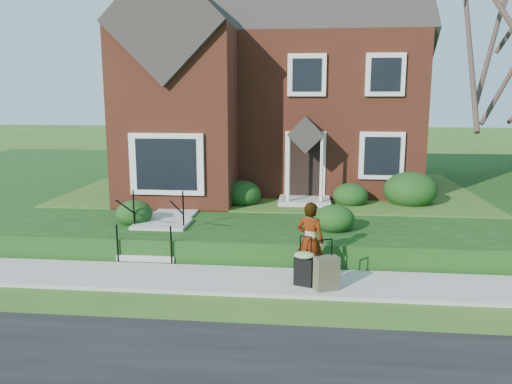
# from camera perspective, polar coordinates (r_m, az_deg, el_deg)

# --- Properties ---
(ground) EXTENTS (120.00, 120.00, 0.00)m
(ground) POSITION_cam_1_polar(r_m,az_deg,el_deg) (10.87, -1.22, -10.29)
(ground) COLOR #2D5119
(ground) RESTS_ON ground
(sidewalk) EXTENTS (60.00, 1.60, 0.08)m
(sidewalk) POSITION_cam_1_polar(r_m,az_deg,el_deg) (10.86, -1.22, -10.09)
(sidewalk) COLOR #9E9B93
(sidewalk) RESTS_ON ground
(terrace) EXTENTS (44.00, 20.00, 0.60)m
(terrace) POSITION_cam_1_polar(r_m,az_deg,el_deg) (21.45, 13.17, 0.76)
(terrace) COLOR #14390F
(terrace) RESTS_ON ground
(walkway) EXTENTS (1.20, 6.00, 0.06)m
(walkway) POSITION_cam_1_polar(r_m,az_deg,el_deg) (15.88, -7.94, -1.27)
(walkway) COLOR #9E9B93
(walkway) RESTS_ON terrace
(main_house) EXTENTS (10.40, 10.20, 9.40)m
(main_house) POSITION_cam_1_polar(r_m,az_deg,el_deg) (19.78, 1.70, 14.66)
(main_house) COLOR brown
(main_house) RESTS_ON terrace
(front_steps) EXTENTS (1.40, 2.02, 1.50)m
(front_steps) POSITION_cam_1_polar(r_m,az_deg,el_deg) (12.96, -11.26, -4.81)
(front_steps) COLOR #9E9B93
(front_steps) RESTS_ON ground
(foundation_shrubs) EXTENTS (10.08, 4.70, 1.15)m
(foundation_shrubs) POSITION_cam_1_polar(r_m,az_deg,el_deg) (15.27, 5.72, -0.03)
(foundation_shrubs) COLOR #14330F
(foundation_shrubs) RESTS_ON terrace
(woman) EXTENTS (0.72, 0.60, 1.67)m
(woman) POSITION_cam_1_polar(r_m,az_deg,el_deg) (10.71, 6.22, -5.52)
(woman) COLOR #999999
(woman) RESTS_ON sidewalk
(suitcase_black) EXTENTS (0.53, 0.48, 1.04)m
(suitcase_black) POSITION_cam_1_polar(r_m,az_deg,el_deg) (10.41, 5.53, -8.47)
(suitcase_black) COLOR black
(suitcase_black) RESTS_ON sidewalk
(suitcase_olive) EXTENTS (0.55, 0.44, 1.04)m
(suitcase_olive) POSITION_cam_1_polar(r_m,az_deg,el_deg) (10.26, 8.06, -9.16)
(suitcase_olive) COLOR #4A4531
(suitcase_olive) RESTS_ON sidewalk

